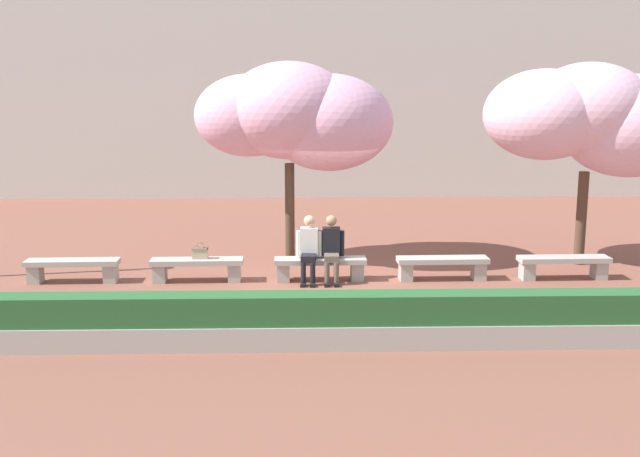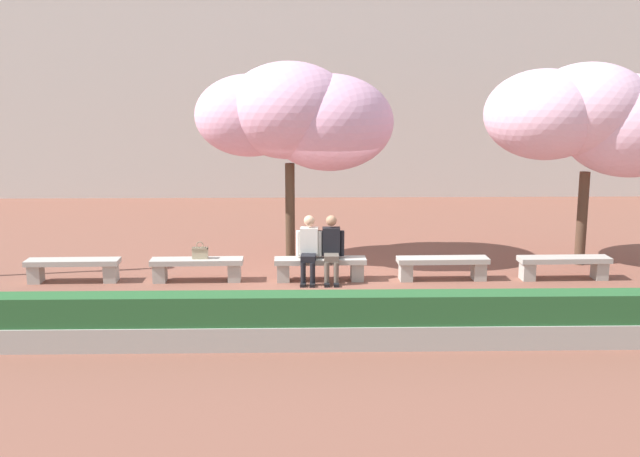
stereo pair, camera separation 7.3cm
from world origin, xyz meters
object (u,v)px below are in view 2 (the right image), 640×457
stone_bench_east_end (564,264)px  cherry_tree_secondary (591,118)px  stone_bench_west_end (73,267)px  stone_bench_center (320,266)px  handbag (200,252)px  person_seated_left (309,246)px  stone_bench_near_west (197,266)px  cherry_tree_main (297,116)px  person_seated_right (331,246)px  stone_bench_near_east (442,265)px

stone_bench_east_end → cherry_tree_secondary: bearing=57.0°
cherry_tree_secondary → stone_bench_west_end: bearing=-173.0°
stone_bench_west_end → stone_bench_center: bearing=0.0°
handbag → cherry_tree_secondary: size_ratio=0.08×
person_seated_left → stone_bench_center: bearing=13.6°
stone_bench_west_end → stone_bench_near_west: 2.40m
cherry_tree_main → stone_bench_west_end: bearing=-160.1°
stone_bench_center → cherry_tree_secondary: 6.41m
person_seated_right → cherry_tree_main: bearing=112.4°
stone_bench_west_end → person_seated_left: (4.57, -0.05, 0.40)m
stone_bench_near_west → cherry_tree_main: size_ratio=0.42×
stone_bench_near_west → person_seated_left: person_seated_left is taller
stone_bench_near_east → stone_bench_east_end: 2.40m
stone_bench_near_west → cherry_tree_main: cherry_tree_main is taller
stone_bench_west_end → cherry_tree_secondary: cherry_tree_secondary is taller
stone_bench_near_east → person_seated_right: bearing=-178.6°
stone_bench_near_east → cherry_tree_secondary: 4.46m
stone_bench_center → stone_bench_east_end: bearing=0.0°
stone_bench_near_east → stone_bench_east_end: bearing=0.0°
stone_bench_east_end → stone_bench_west_end: bearing=180.0°
stone_bench_center → handbag: 2.35m
handbag → stone_bench_center: bearing=-0.5°
cherry_tree_secondary → stone_bench_near_east: bearing=-158.4°
person_seated_left → person_seated_right: same height
stone_bench_near_west → handbag: 0.28m
stone_bench_center → stone_bench_near_east: size_ratio=1.00×
person_seated_right → handbag: bearing=178.3°
stone_bench_east_end → cherry_tree_main: cherry_tree_main is taller
stone_bench_center → cherry_tree_main: bearing=106.2°
stone_bench_near_west → stone_bench_center: 2.40m
stone_bench_near_east → cherry_tree_main: (-2.85, 1.57, 2.82)m
stone_bench_east_end → cherry_tree_main: size_ratio=0.42×
cherry_tree_main → handbag: bearing=-140.4°
cherry_tree_secondary → handbag: bearing=-171.0°
stone_bench_east_end → cherry_tree_main: (-5.25, 1.57, 2.82)m
stone_bench_near_west → stone_bench_east_end: size_ratio=1.00×
stone_bench_center → person_seated_right: 0.45m
cherry_tree_main → stone_bench_center: bearing=-73.8°
stone_bench_near_east → person_seated_left: 2.65m
stone_bench_near_west → cherry_tree_main: (1.94, 1.57, 2.82)m
stone_bench_near_east → cherry_tree_main: size_ratio=0.42×
handbag → cherry_tree_main: cherry_tree_main is taller
stone_bench_center → person_seated_left: person_seated_left is taller
handbag → cherry_tree_secondary: cherry_tree_secondary is taller
person_seated_right → stone_bench_near_east: bearing=1.4°
stone_bench_near_west → cherry_tree_secondary: (8.02, 1.28, 2.80)m
person_seated_right → cherry_tree_secondary: size_ratio=0.29×
stone_bench_west_end → stone_bench_near_west: size_ratio=1.00×
stone_bench_west_end → person_seated_right: (5.01, -0.05, 0.40)m
stone_bench_east_end → person_seated_left: person_seated_left is taller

